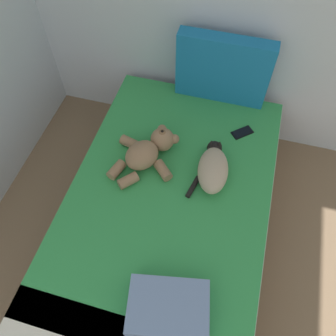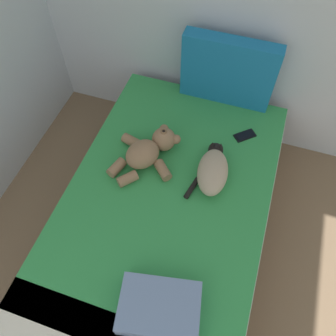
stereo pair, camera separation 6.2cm
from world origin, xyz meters
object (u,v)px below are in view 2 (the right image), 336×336
cell_phone (245,135)px  throw_pillow (160,308)px  teddy_bear (149,150)px  patterned_cushion (228,71)px  bed (166,217)px  cat (213,170)px

cell_phone → throw_pillow: size_ratio=0.40×
teddy_bear → throw_pillow: teddy_bear is taller
patterned_cushion → cell_phone: patterned_cushion is taller
patterned_cushion → bed: bearing=-98.1°
cat → cell_phone: 0.42m
bed → throw_pillow: bearing=-74.0°
patterned_cushion → cell_phone: size_ratio=4.14×
patterned_cushion → teddy_bear: (-0.34, -0.69, -0.18)m
bed → cat: 0.47m
bed → cell_phone: 0.79m
cat → teddy_bear: bearing=178.0°
bed → teddy_bear: (-0.20, 0.27, 0.32)m
patterned_cushion → throw_pillow: (0.04, -1.58, -0.20)m
teddy_bear → bed: bearing=-52.8°
patterned_cushion → teddy_bear: 0.80m
cat → teddy_bear: teddy_bear is taller
throw_pillow → cat: bearing=86.7°
patterned_cushion → cat: bearing=-82.8°
teddy_bear → throw_pillow: bearing=-66.7°
cat → throw_pillow: 0.88m
patterned_cushion → teddy_bear: bearing=-116.2°
teddy_bear → patterned_cushion: bearing=63.8°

